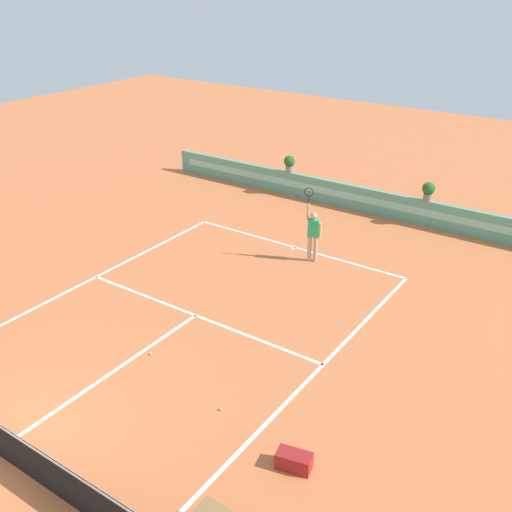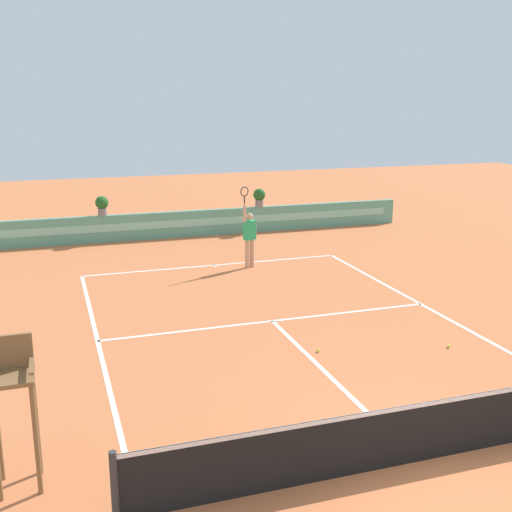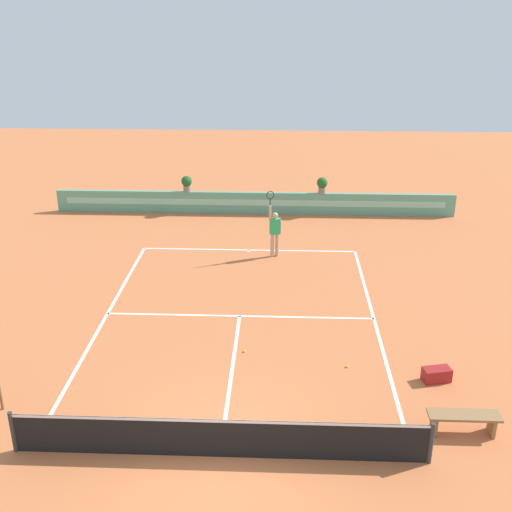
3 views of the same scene
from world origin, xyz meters
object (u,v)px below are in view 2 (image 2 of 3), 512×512
tennis_player (249,235)px  tennis_ball_mid_court (318,351)px  potted_plant_right (259,196)px  tennis_ball_near_baseline (448,346)px  umpire_chair (13,396)px  potted_plant_left (102,205)px

tennis_player → tennis_ball_mid_court: tennis_player is taller
tennis_ball_mid_court → potted_plant_right: bearing=77.1°
potted_plant_right → tennis_ball_mid_court: bearing=-102.9°
tennis_ball_near_baseline → tennis_ball_mid_court: size_ratio=1.00×
umpire_chair → tennis_ball_mid_court: (5.85, 3.02, -1.31)m
tennis_ball_near_baseline → potted_plant_right: size_ratio=0.09×
tennis_ball_near_baseline → potted_plant_left: 14.20m
tennis_ball_near_baseline → potted_plant_left: size_ratio=0.09×
potted_plant_right → tennis_player: bearing=-111.9°
tennis_ball_near_baseline → potted_plant_right: (0.00, 12.77, 1.38)m
tennis_ball_near_baseline → potted_plant_right: potted_plant_right is taller
umpire_chair → potted_plant_right: size_ratio=2.96×
umpire_chair → potted_plant_left: umpire_chair is taller
potted_plant_left → tennis_ball_near_baseline: bearing=-64.6°
tennis_player → tennis_ball_near_baseline: 8.02m
tennis_player → tennis_ball_near_baseline: tennis_player is taller
umpire_chair → tennis_player: (6.58, 10.05, -0.29)m
potted_plant_right → tennis_ball_near_baseline: bearing=-90.0°
umpire_chair → tennis_ball_mid_court: bearing=27.3°
tennis_ball_mid_court → potted_plant_left: (-3.30, 12.10, 1.38)m
tennis_ball_mid_court → potted_plant_right: potted_plant_right is taller
tennis_player → potted_plant_right: bearing=68.1°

